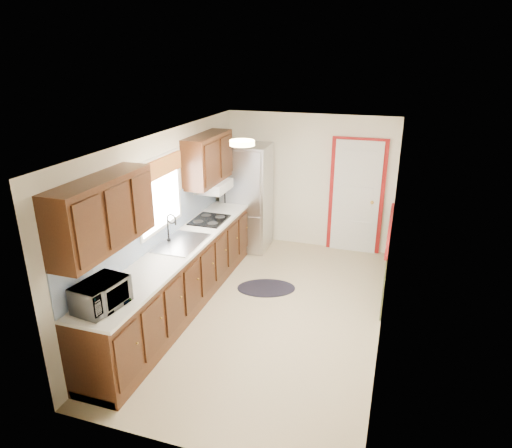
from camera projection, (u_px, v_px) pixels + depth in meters
The scene contains 8 objects.
room_shell at pixel (270, 230), 5.93m from camera, with size 3.20×5.20×2.52m.
kitchen_run at pixel (176, 254), 6.16m from camera, with size 0.63×4.00×2.20m.
back_wall_trim at pixel (362, 209), 7.72m from camera, with size 1.12×2.30×2.08m.
ceiling_fixture at pixel (242, 143), 5.43m from camera, with size 0.30×0.30×0.06m, color #FFD88C.
microwave at pixel (101, 292), 4.56m from camera, with size 0.53×0.29×0.36m, color white.
refrigerator at pixel (247, 197), 8.14m from camera, with size 0.81×0.80×1.89m.
rug at pixel (266, 288), 6.94m from camera, with size 0.88×0.57×0.01m, color black.
cooktop at pixel (209, 220), 7.03m from camera, with size 0.50×0.59×0.02m, color black.
Camera 1 is at (1.52, -5.31, 3.37)m, focal length 32.00 mm.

